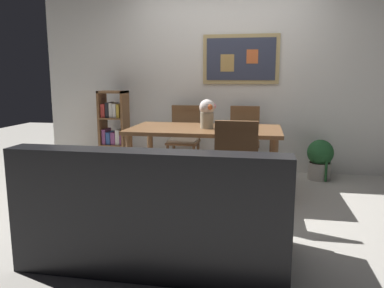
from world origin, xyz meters
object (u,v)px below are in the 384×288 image
Objects in this scene: bookshelf at (114,134)px; potted_ivy at (320,159)px; dining_table at (205,135)px; dining_chair_far_right at (244,135)px; dining_chair_near_right at (237,160)px; leather_couch at (156,218)px; flower_vase at (207,113)px; dining_chair_far_left at (184,134)px.

bookshelf is 2.13× the size of potted_ivy.
dining_table is 1.84× the size of dining_chair_far_right.
dining_chair_near_right is 0.83× the size of bookshelf.
dining_chair_far_right reaches higher than dining_table.
leather_couch is (-0.49, -2.46, -0.23)m from dining_chair_far_right.
bookshelf is 3.45× the size of flower_vase.
leather_couch is 1.77m from flower_vase.
potted_ivy is 1.67m from flower_vase.
bookshelf is at bearing -179.57° from potted_ivy.
flower_vase is at bearing -149.51° from potted_ivy.
flower_vase reaches higher than dining_chair_near_right.
dining_table reaches higher than potted_ivy.
dining_chair_far_right reaches higher than potted_ivy.
dining_chair_far_right is 1.77m from bookshelf.
dining_chair_far_left is 0.51× the size of leather_couch.
flower_vase reaches higher than dining_table.
dining_chair_far_left and dining_chair_far_right have the same top height.
dining_chair_near_right is 0.51× the size of leather_couch.
flower_vase is (0.12, 1.66, 0.59)m from leather_couch.
dining_chair_far_right is at bearing 64.99° from flower_vase.
dining_chair_near_right reaches higher than potted_ivy.
potted_ivy is (1.75, 0.01, -0.27)m from dining_chair_far_left.
dining_chair_far_left is at bearing 96.91° from leather_couch.
dining_chair_near_right and dining_chair_far_right have the same top height.
bookshelf is at bearing 151.41° from flower_vase.
bookshelf is (-1.37, 0.73, -0.12)m from dining_table.
potted_ivy is (1.36, 0.75, -0.38)m from dining_table.
leather_couch is 3.49× the size of potted_ivy.
flower_vase reaches higher than dining_chair_far_right.
dining_table is 1.60m from potted_ivy.
potted_ivy is at bearing 0.32° from dining_chair_far_left.
leather_couch reaches higher than potted_ivy.
leather_couch reaches higher than dining_table.
dining_chair_far_right is at bearing 1.09° from bookshelf.
dining_chair_near_right is 1.76× the size of potted_ivy.
dining_chair_near_right is (0.79, -1.49, 0.00)m from dining_chair_far_left.
dining_chair_far_left is 0.79m from dining_chair_far_right.
dining_chair_far_left is at bearing -179.68° from potted_ivy.
leather_couch is 2.75m from bookshelf.
dining_chair_near_right is 2.31m from bookshelf.
dining_table is 0.26m from flower_vase.
dining_chair_near_right is 1.51m from dining_chair_far_right.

